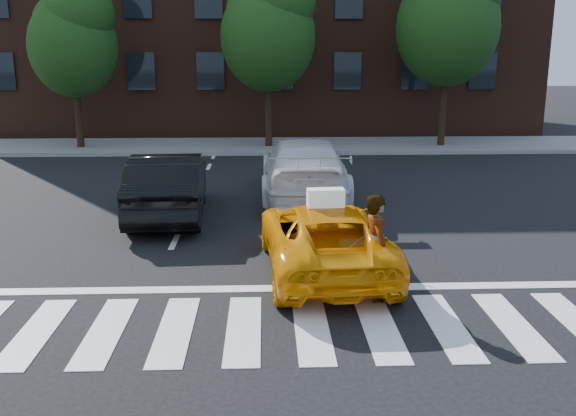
{
  "coord_description": "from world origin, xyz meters",
  "views": [
    {
      "loc": [
        0.33,
        -8.68,
        4.01
      ],
      "look_at": [
        0.76,
        2.89,
        1.1
      ],
      "focal_mm": 40.0,
      "sensor_mm": 36.0,
      "label": 1
    }
  ],
  "objects_px": {
    "tree_left": "(73,36)",
    "woman": "(376,248)",
    "white_suv": "(304,168)",
    "tree_right": "(449,14)",
    "dog": "(310,289)",
    "taxi": "(324,238)",
    "black_sedan": "(168,185)",
    "tree_mid": "(269,25)"
  },
  "relations": [
    {
      "from": "woman",
      "to": "dog",
      "type": "distance_m",
      "value": 1.26
    },
    {
      "from": "black_sedan",
      "to": "dog",
      "type": "distance_m",
      "value": 6.34
    },
    {
      "from": "tree_right",
      "to": "black_sedan",
      "type": "relative_size",
      "value": 1.63
    },
    {
      "from": "tree_right",
      "to": "dog",
      "type": "height_order",
      "value": "tree_right"
    },
    {
      "from": "tree_mid",
      "to": "tree_right",
      "type": "xyz_separation_m",
      "value": [
        7.0,
        -0.0,
        0.41
      ]
    },
    {
      "from": "tree_left",
      "to": "taxi",
      "type": "distance_m",
      "value": 17.16
    },
    {
      "from": "tree_left",
      "to": "dog",
      "type": "distance_m",
      "value": 18.38
    },
    {
      "from": "tree_mid",
      "to": "white_suv",
      "type": "xyz_separation_m",
      "value": [
        0.87,
        -8.5,
        -4.03
      ]
    },
    {
      "from": "taxi",
      "to": "dog",
      "type": "height_order",
      "value": "taxi"
    },
    {
      "from": "tree_left",
      "to": "black_sedan",
      "type": "distance_m",
      "value": 12.14
    },
    {
      "from": "taxi",
      "to": "black_sedan",
      "type": "xyz_separation_m",
      "value": [
        -3.4,
        4.04,
        0.14
      ]
    },
    {
      "from": "white_suv",
      "to": "woman",
      "type": "relative_size",
      "value": 3.22
    },
    {
      "from": "tree_mid",
      "to": "taxi",
      "type": "height_order",
      "value": "tree_mid"
    },
    {
      "from": "taxi",
      "to": "white_suv",
      "type": "bearing_deg",
      "value": -93.52
    },
    {
      "from": "tree_mid",
      "to": "black_sedan",
      "type": "xyz_separation_m",
      "value": [
        -2.53,
        -10.45,
        -4.07
      ]
    },
    {
      "from": "taxi",
      "to": "dog",
      "type": "bearing_deg",
      "value": 72.91
    },
    {
      "from": "dog",
      "to": "woman",
      "type": "bearing_deg",
      "value": -7.42
    },
    {
      "from": "tree_right",
      "to": "woman",
      "type": "relative_size",
      "value": 4.4
    },
    {
      "from": "woman",
      "to": "dog",
      "type": "relative_size",
      "value": 2.69
    },
    {
      "from": "black_sedan",
      "to": "dog",
      "type": "xyz_separation_m",
      "value": [
        3.04,
        -5.54,
        -0.56
      ]
    },
    {
      "from": "tree_mid",
      "to": "taxi",
      "type": "xyz_separation_m",
      "value": [
        0.87,
        -14.5,
        -4.22
      ]
    },
    {
      "from": "white_suv",
      "to": "dog",
      "type": "xyz_separation_m",
      "value": [
        -0.36,
        -7.5,
        -0.6
      ]
    },
    {
      "from": "tree_mid",
      "to": "woman",
      "type": "xyz_separation_m",
      "value": [
        1.58,
        -15.9,
        -3.98
      ]
    },
    {
      "from": "white_suv",
      "to": "black_sedan",
      "type": "bearing_deg",
      "value": 30.68
    },
    {
      "from": "tree_mid",
      "to": "dog",
      "type": "relative_size",
      "value": 10.92
    },
    {
      "from": "tree_left",
      "to": "woman",
      "type": "relative_size",
      "value": 3.71
    },
    {
      "from": "tree_left",
      "to": "white_suv",
      "type": "relative_size",
      "value": 1.15
    },
    {
      "from": "black_sedan",
      "to": "woman",
      "type": "bearing_deg",
      "value": 123.82
    },
    {
      "from": "tree_right",
      "to": "woman",
      "type": "xyz_separation_m",
      "value": [
        -5.42,
        -15.9,
        -4.39
      ]
    },
    {
      "from": "black_sedan",
      "to": "tree_mid",
      "type": "bearing_deg",
      "value": -106.87
    },
    {
      "from": "taxi",
      "to": "woman",
      "type": "relative_size",
      "value": 2.61
    },
    {
      "from": "taxi",
      "to": "dog",
      "type": "distance_m",
      "value": 1.6
    },
    {
      "from": "white_suv",
      "to": "woman",
      "type": "bearing_deg",
      "value": 96.22
    },
    {
      "from": "black_sedan",
      "to": "white_suv",
      "type": "relative_size",
      "value": 0.84
    },
    {
      "from": "tree_right",
      "to": "tree_mid",
      "type": "bearing_deg",
      "value": 180.0
    },
    {
      "from": "woman",
      "to": "black_sedan",
      "type": "bearing_deg",
      "value": 27.29
    },
    {
      "from": "dog",
      "to": "taxi",
      "type": "bearing_deg",
      "value": 63.86
    },
    {
      "from": "white_suv",
      "to": "tree_right",
      "type": "bearing_deg",
      "value": -125.09
    },
    {
      "from": "taxi",
      "to": "white_suv",
      "type": "relative_size",
      "value": 0.81
    },
    {
      "from": "tree_mid",
      "to": "white_suv",
      "type": "relative_size",
      "value": 1.26
    },
    {
      "from": "woman",
      "to": "tree_mid",
      "type": "bearing_deg",
      "value": -4.12
    },
    {
      "from": "black_sedan",
      "to": "woman",
      "type": "relative_size",
      "value": 2.7
    }
  ]
}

